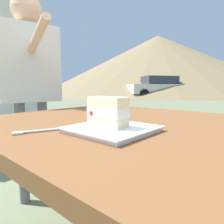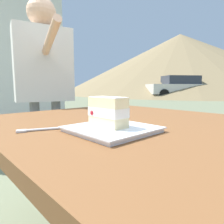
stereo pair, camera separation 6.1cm
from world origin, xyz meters
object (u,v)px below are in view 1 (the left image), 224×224
object	(u,v)px
dessert_plate	(112,129)
cake_slice	(108,112)
diner_person	(29,68)
parked_car_near	(157,87)
dessert_fork	(38,131)
patio_table	(181,151)

from	to	relation	value
dessert_plate	cake_slice	xyz separation A→B (m)	(0.01, 0.00, 0.05)
dessert_plate	cake_slice	bearing A→B (deg)	17.14
cake_slice	diner_person	distance (m)	1.01
dessert_plate	diner_person	size ratio (longest dim) A/B	0.16
cake_slice	parked_car_near	world-z (taller)	parked_car_near
dessert_fork	patio_table	bearing A→B (deg)	-131.89
cake_slice	parked_car_near	xyz separation A→B (m)	(6.82, -13.04, 0.09)
patio_table	dessert_plate	distance (m)	0.26
dessert_plate	cake_slice	world-z (taller)	cake_slice
patio_table	cake_slice	world-z (taller)	cake_slice
dessert_plate	dessert_fork	distance (m)	0.23
cake_slice	diner_person	size ratio (longest dim) A/B	0.09
dessert_plate	parked_car_near	size ratio (longest dim) A/B	0.05
patio_table	diner_person	size ratio (longest dim) A/B	1.11
patio_table	diner_person	xyz separation A→B (m)	(1.12, -0.04, 0.35)
dessert_plate	cake_slice	distance (m)	0.06
cake_slice	parked_car_near	size ratio (longest dim) A/B	0.03
cake_slice	dessert_plate	bearing A→B (deg)	-162.86
dessert_plate	parked_car_near	xyz separation A→B (m)	(6.83, -13.03, 0.14)
cake_slice	diner_person	world-z (taller)	diner_person
dessert_fork	diner_person	bearing A→B (deg)	-25.56
dessert_plate	diner_person	distance (m)	1.04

